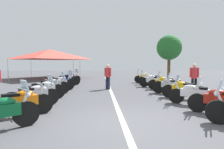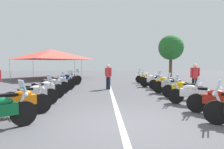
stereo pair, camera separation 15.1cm
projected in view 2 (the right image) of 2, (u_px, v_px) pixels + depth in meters
name	position (u px, v px, depth m)	size (l,w,h in m)	color
ground_plane	(121.00, 125.00, 5.18)	(80.00, 80.00, 0.00)	#4C4C51
lane_centre_stripe	(111.00, 92.00, 10.95)	(25.29, 0.16, 0.01)	beige
motorcycle_left_row_1	(18.00, 102.00, 5.91)	(1.28, 1.82, 1.01)	black
motorcycle_left_row_2	(33.00, 95.00, 7.25)	(1.41, 1.72, 1.22)	black
motorcycle_left_row_3	(43.00, 89.00, 8.74)	(1.14, 1.83, 1.02)	black
motorcycle_left_row_4	(51.00, 86.00, 10.18)	(1.11, 1.90, 1.22)	black
motorcycle_left_row_5	(59.00, 83.00, 11.60)	(1.17, 1.83, 1.22)	black
motorcycle_left_row_6	(62.00, 81.00, 12.95)	(1.16, 1.87, 1.19)	black
motorcycle_left_row_7	(68.00, 79.00, 14.33)	(1.26, 1.89, 1.02)	black
motorcycle_left_row_8	(71.00, 78.00, 15.79)	(1.46, 1.73, 1.20)	black
motorcycle_right_row_1	(221.00, 101.00, 6.08)	(1.30, 1.87, 1.21)	black
motorcycle_right_row_2	(193.00, 94.00, 7.55)	(1.18, 1.78, 1.20)	black
motorcycle_right_row_3	(183.00, 89.00, 8.93)	(1.17, 1.82, 1.20)	black
motorcycle_right_row_4	(171.00, 85.00, 10.30)	(1.14, 1.83, 1.23)	black
motorcycle_right_row_5	(165.00, 83.00, 11.76)	(1.26, 1.85, 1.00)	black
motorcycle_right_row_6	(155.00, 81.00, 13.13)	(1.23, 1.87, 1.01)	black
motorcycle_right_row_7	(152.00, 79.00, 14.61)	(1.06, 1.96, 1.20)	black
motorcycle_right_row_8	(147.00, 78.00, 16.07)	(1.12, 1.83, 1.20)	black
traffic_cone_0	(182.00, 85.00, 12.00)	(0.36, 0.36, 0.61)	orange
bystander_0	(108.00, 75.00, 12.23)	(0.39, 0.41, 1.59)	#1E2338
bystander_2	(195.00, 76.00, 10.72)	(0.32, 0.53, 1.63)	black
roadside_tree_0	(171.00, 48.00, 20.66)	(2.67, 2.67, 4.70)	brown
event_tent	(51.00, 54.00, 21.25)	(6.75, 6.75, 3.20)	#E54C3F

